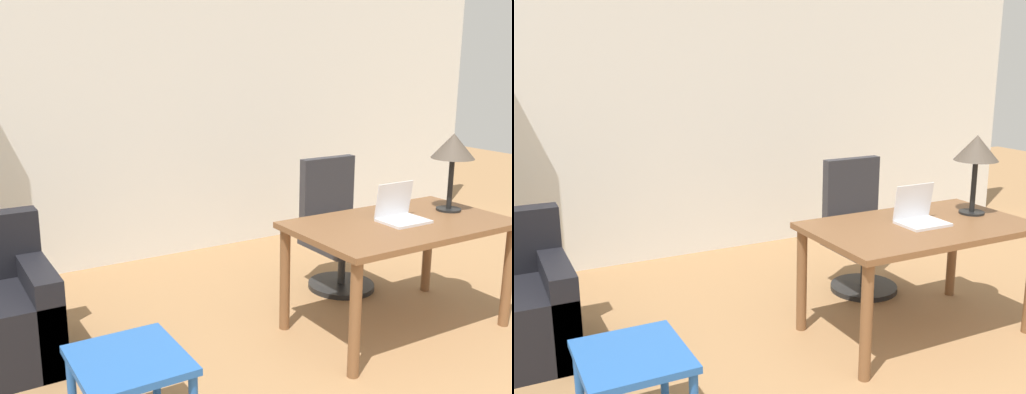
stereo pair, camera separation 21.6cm
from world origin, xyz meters
TOP-DOWN VIEW (x-y plane):
  - wall_back at (0.00, 4.53)m, footprint 8.00×0.06m
  - desk at (0.99, 2.28)m, footprint 1.46×0.85m
  - laptop at (1.01, 2.30)m, footprint 0.30×0.24m
  - table_lamp at (1.50, 2.33)m, footprint 0.30×0.30m
  - office_chair at (1.12, 3.11)m, footprint 0.53×0.53m
  - side_table_blue at (-1.00, 1.96)m, footprint 0.51×0.55m

SIDE VIEW (x-z plane):
  - side_table_blue at x=-1.00m, z-range 0.16..0.62m
  - office_chair at x=1.12m, z-range -0.06..0.97m
  - desk at x=0.99m, z-range 0.27..1.03m
  - laptop at x=1.01m, z-range 0.68..0.94m
  - table_lamp at x=1.50m, z-range 0.92..1.47m
  - wall_back at x=0.00m, z-range 0.00..2.70m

